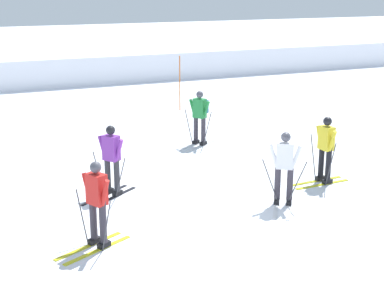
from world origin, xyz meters
name	(u,v)px	position (x,y,z in m)	size (l,w,h in m)	color
ground_plane	(191,218)	(0.00, 0.00, 0.00)	(120.00, 120.00, 0.00)	white
far_snow_ridge	(36,64)	(0.00, 20.98, 0.70)	(80.00, 7.95, 1.40)	white
skier_purple	(111,158)	(-1.16, 2.04, 0.92)	(1.53, 1.20, 1.71)	black
skier_red	(97,202)	(-2.18, -0.56, 0.92)	(1.60, 1.03, 1.71)	gold
skier_green	(200,115)	(2.59, 5.27, 0.96)	(1.55, 1.17, 1.71)	silver
skier_yellow	(325,148)	(4.02, 0.76, 0.92)	(1.62, 1.00, 1.71)	gold
skier_white	(285,164)	(2.27, -0.09, 0.95)	(1.21, 1.53, 1.71)	silver
trail_marker_pole	(180,83)	(3.96, 10.25, 1.08)	(0.04, 0.04, 2.16)	#C65614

